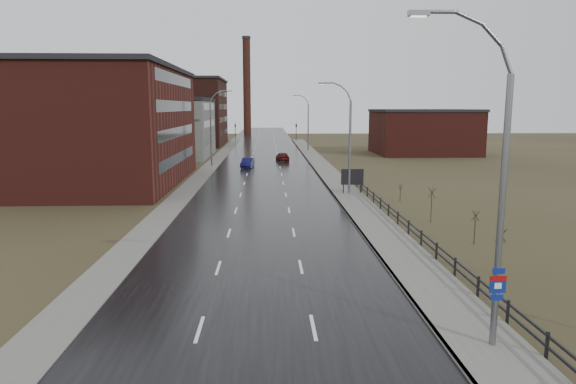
{
  "coord_description": "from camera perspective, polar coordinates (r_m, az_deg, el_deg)",
  "views": [
    {
      "loc": [
        0.5,
        -15.57,
        8.89
      ],
      "look_at": [
        1.9,
        19.91,
        3.0
      ],
      "focal_mm": 32.0,
      "sensor_mm": 36.0,
      "label": 1
    }
  ],
  "objects": [
    {
      "name": "shrub_f",
      "position": [
        49.97,
        12.37,
        -0.04
      ],
      "size": [
        0.4,
        0.42,
        1.65
      ],
      "color": "#382D23",
      "rests_on": "ground"
    },
    {
      "name": "shrub_e",
      "position": [
        41.35,
        15.65,
        -1.28
      ],
      "size": [
        0.65,
        0.68,
        2.75
      ],
      "color": "#382D23",
      "rests_on": "ground"
    },
    {
      "name": "road",
      "position": [
        76.09,
        -2.62,
        2.72
      ],
      "size": [
        14.0,
        300.0,
        0.06
      ],
      "primitive_type": "cube",
      "color": "black",
      "rests_on": "ground"
    },
    {
      "name": "car_near",
      "position": [
        76.02,
        -4.52,
        3.21
      ],
      "size": [
        2.01,
        4.51,
        1.44
      ],
      "primitive_type": "imported",
      "rotation": [
        0.0,
        0.0,
        -0.11
      ],
      "color": "#0E0D44",
      "rests_on": "ground"
    },
    {
      "name": "warehouse_near",
      "position": [
        64.31,
        -21.94,
        6.84
      ],
      "size": [
        22.44,
        28.56,
        13.5
      ],
      "color": "#471914",
      "rests_on": "ground"
    },
    {
      "name": "smokestack",
      "position": [
        165.83,
        -4.59,
        11.67
      ],
      "size": [
        2.7,
        2.7,
        30.7
      ],
      "color": "#331611",
      "rests_on": "ground"
    },
    {
      "name": "guardrail",
      "position": [
        36.21,
        13.55,
        -3.9
      ],
      "size": [
        0.1,
        53.05,
        1.1
      ],
      "color": "black",
      "rests_on": "ground"
    },
    {
      "name": "car_far",
      "position": [
        84.79,
        -0.61,
        3.92
      ],
      "size": [
        2.35,
        4.76,
        1.56
      ],
      "primitive_type": "imported",
      "rotation": [
        0.0,
        0.0,
        3.25
      ],
      "color": "#4D0F0C",
      "rests_on": "ground"
    },
    {
      "name": "traffic_light_left",
      "position": [
        135.91,
        -5.89,
        7.55
      ],
      "size": [
        0.58,
        2.73,
        5.3
      ],
      "color": "black",
      "rests_on": "ground"
    },
    {
      "name": "sidewalk_right",
      "position": [
        51.97,
        6.75,
        -0.4
      ],
      "size": [
        3.2,
        180.0,
        0.18
      ],
      "primitive_type": "cube",
      "color": "#595651",
      "rests_on": "ground"
    },
    {
      "name": "warehouse_far",
      "position": [
        125.79,
        -13.17,
        8.65
      ],
      "size": [
        26.52,
        24.48,
        15.5
      ],
      "color": "#331611",
      "rests_on": "ground"
    },
    {
      "name": "streetlight_left",
      "position": [
        78.06,
        -8.35,
        7.07
      ],
      "size": [
        3.36,
        0.28,
        11.35
      ],
      "color": "slate",
      "rests_on": "ground"
    },
    {
      "name": "curb_right",
      "position": [
        51.75,
        5.08,
        -0.41
      ],
      "size": [
        0.16,
        180.0,
        0.18
      ],
      "primitive_type": "cube",
      "color": "slate",
      "rests_on": "ground"
    },
    {
      "name": "streetlight_right_mid",
      "position": [
        52.28,
        6.59,
        6.01
      ],
      "size": [
        3.36,
        0.28,
        11.35
      ],
      "color": "slate",
      "rests_on": "ground"
    },
    {
      "name": "warehouse_mid",
      "position": [
        95.45,
        -13.53,
        6.98
      ],
      "size": [
        16.32,
        20.4,
        10.5
      ],
      "color": "slate",
      "rests_on": "ground"
    },
    {
      "name": "shrub_c",
      "position": [
        29.52,
        22.51,
        -6.04
      ],
      "size": [
        0.61,
        0.65,
        2.61
      ],
      "color": "#382D23",
      "rests_on": "ground"
    },
    {
      "name": "building_right",
      "position": [
        102.13,
        14.81,
        6.5
      ],
      "size": [
        18.36,
        16.32,
        8.5
      ],
      "color": "#471914",
      "rests_on": "ground"
    },
    {
      "name": "sidewalk_left",
      "position": [
        76.58,
        -8.77,
        2.68
      ],
      "size": [
        2.4,
        260.0,
        0.12
      ],
      "primitive_type": "cube",
      "color": "#595651",
      "rests_on": "ground"
    },
    {
      "name": "shrub_d",
      "position": [
        35.63,
        20.06,
        -3.63
      ],
      "size": [
        0.54,
        0.57,
        2.26
      ],
      "color": "#382D23",
      "rests_on": "ground"
    },
    {
      "name": "billboard",
      "position": [
        52.76,
        7.15,
        1.6
      ],
      "size": [
        2.3,
        0.17,
        2.68
      ],
      "color": "black",
      "rests_on": "ground"
    },
    {
      "name": "traffic_light_right",
      "position": [
        135.85,
        0.92,
        7.6
      ],
      "size": [
        0.58,
        2.73,
        5.3
      ],
      "color": "black",
      "rests_on": "ground"
    },
    {
      "name": "streetlight_right_far",
      "position": [
        105.92,
        2.1,
        7.76
      ],
      "size": [
        3.36,
        0.28,
        11.35
      ],
      "color": "slate",
      "rests_on": "ground"
    },
    {
      "name": "streetlight_main",
      "position": [
        19.5,
        21.91,
        0.39
      ],
      "size": [
        3.91,
        0.29,
        12.11
      ],
      "color": "slate",
      "rests_on": "ground"
    },
    {
      "name": "ground",
      "position": [
        17.94,
        -3.79,
        -20.31
      ],
      "size": [
        320.0,
        320.0,
        0.0
      ],
      "primitive_type": "plane",
      "color": "#2D2819",
      "rests_on": "ground"
    }
  ]
}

